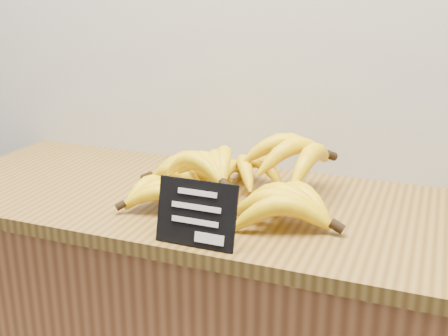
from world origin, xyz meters
The scene contains 3 objects.
counter_top centered at (0.03, 2.75, 0.92)m, with size 1.43×0.54×0.03m, color brown.
chalkboard_sign centered at (0.05, 2.52, 0.99)m, with size 0.15×0.01×0.12m, color black.
banana_pile centered at (0.05, 2.75, 0.98)m, with size 0.50×0.42×0.13m.
Camera 1 is at (0.44, 1.65, 1.39)m, focal length 45.00 mm.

